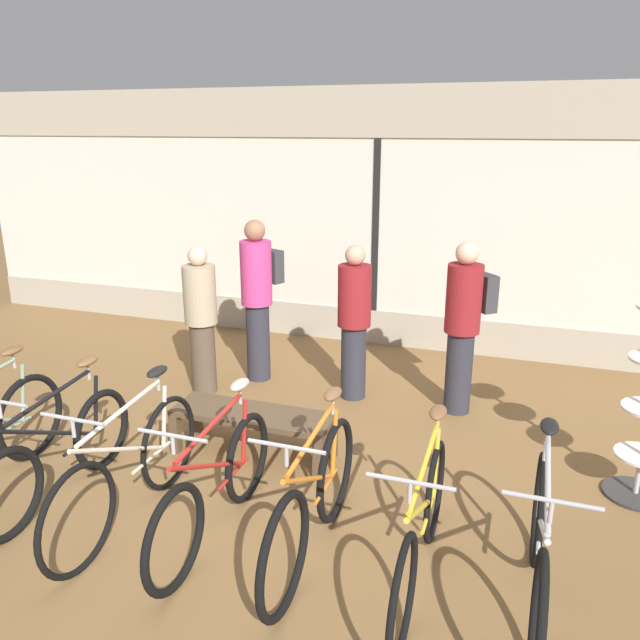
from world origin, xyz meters
The scene contains 13 objects.
ground_plane centered at (0.00, 0.00, 0.00)m, with size 24.00×24.00×0.00m, color olive.
shop_back_wall centered at (0.00, 3.89, 1.64)m, with size 12.00×0.08×3.20m.
bicycle_left centered at (-1.36, -0.37, 0.37)m, with size 0.46×1.69×1.02m.
bicycle_center_left centered at (-0.68, -0.46, 0.41)m, with size 0.46×1.79×1.05m.
bicycle_center centered at (-0.02, -0.41, 0.38)m, with size 0.46×1.71×1.02m.
bicycle_center_right centered at (0.68, -0.40, 0.41)m, with size 0.46×1.73×1.06m.
bicycle_right centered at (1.39, -0.44, 0.39)m, with size 0.46×1.77×1.03m.
bicycle_far_right centered at (2.07, -0.44, 0.40)m, with size 0.46×1.77×1.05m.
display_bench centered at (-0.26, 0.70, 0.33)m, with size 1.40×0.44×0.40m.
customer_near_rack centered at (-0.92, 2.30, 0.97)m, with size 0.46×0.56×1.79m.
customer_by_window centered at (-1.34, 1.78, 0.85)m, with size 0.49×0.56×1.58m.
customer_mid_floor centered at (0.22, 2.15, 0.85)m, with size 0.36×0.36×1.62m.
customer_near_bench centered at (1.31, 2.17, 0.92)m, with size 0.55×0.54×1.71m.
Camera 1 is at (1.86, -3.69, 2.74)m, focal length 35.00 mm.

